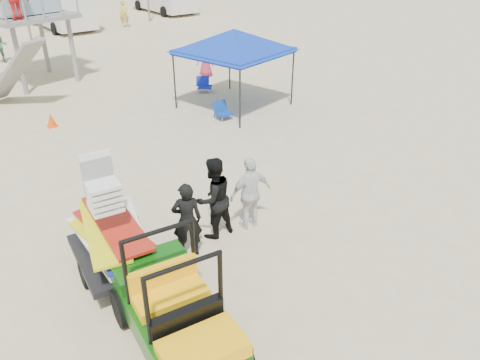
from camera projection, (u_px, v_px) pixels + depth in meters
ground at (320, 312)px, 8.51m from camera, size 140.00×140.00×0.00m
utility_cart at (174, 304)px, 7.37m from camera, size 1.66×2.81×2.02m
surf_trailer at (111, 235)px, 8.98m from camera, size 1.66×2.69×2.37m
man_left at (187, 220)px, 9.65m from camera, size 0.74×0.65×1.71m
man_mid at (213, 198)px, 10.24m from camera, size 0.95×0.75×1.90m
man_right at (251, 193)px, 10.56m from camera, size 1.08×0.56×1.77m
canopy_blue at (234, 33)px, 16.94m from camera, size 3.99×3.99×3.34m
cone_near at (51, 120)px, 16.30m from camera, size 0.34×0.34×0.50m
beach_chair_b at (222, 110)px, 16.96m from camera, size 0.54×0.58×0.64m
beach_chair_c at (204, 84)px, 19.79m from camera, size 0.74×0.86×0.64m
rv_mid_right at (58, 0)px, 31.64m from camera, size 2.64×7.00×3.25m
distant_beachgoers at (18, 54)px, 22.23m from camera, size 17.46×14.25×1.80m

